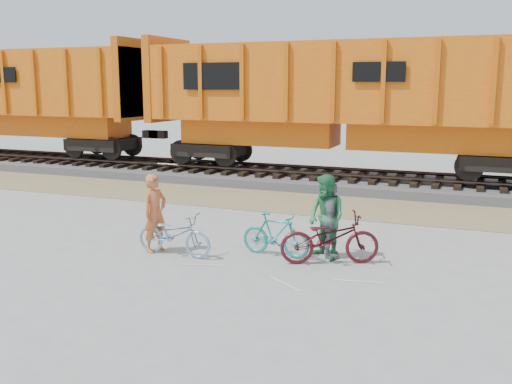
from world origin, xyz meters
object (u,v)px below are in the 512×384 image
bicycle_maroon (330,238)px  hopper_car_center (344,98)px  hopper_car_left (5,95)px  person_man (326,217)px  bicycle_teal (276,235)px  person_solo (155,213)px  person_woman (330,220)px  bicycle_blue (174,234)px

bicycle_maroon → hopper_car_center: bearing=-12.5°
hopper_car_left → person_man: bearing=-27.0°
bicycle_teal → person_solo: bearing=109.1°
hopper_car_center → person_man: size_ratio=8.17×
person_woman → hopper_car_center: bearing=-4.1°
person_solo → person_man: (3.45, 0.83, 0.04)m
hopper_car_center → person_man: hopper_car_center is taller
bicycle_teal → person_solo: size_ratio=0.91×
hopper_car_left → bicycle_maroon: 19.14m
bicycle_maroon → person_woman: size_ratio=1.24×
bicycle_maroon → person_solo: (-3.61, -0.54, 0.31)m
hopper_car_left → bicycle_teal: 18.11m
hopper_car_center → person_man: bearing=-78.8°
hopper_car_left → bicycle_maroon: bearing=-27.5°
hopper_car_left → person_solo: (13.23, -9.31, -2.19)m
bicycle_maroon → bicycle_teal: bearing=61.7°
bicycle_blue → person_solo: person_solo is taller
person_man → person_woman: size_ratio=1.10×
person_man → hopper_car_left: bearing=-173.6°
hopper_car_center → bicycle_teal: hopper_car_center is taller
person_solo → bicycle_maroon: bearing=-65.5°
hopper_car_left → person_man: 18.84m
hopper_car_left → hopper_car_center: (15.00, 0.00, 0.00)m
bicycle_teal → bicycle_blue: bearing=115.2°
bicycle_blue → person_woman: (3.01, 1.04, 0.34)m
hopper_car_left → bicycle_blue: hopper_car_left is taller
bicycle_maroon → person_solo: person_solo is taller
bicycle_teal → person_man: 1.10m
hopper_car_left → person_woman: size_ratio=8.95×
bicycle_blue → person_woman: person_woman is taller
hopper_car_left → hopper_car_center: same height
bicycle_teal → person_woman: size_ratio=0.95×
hopper_car_left → person_woman: (16.73, -8.37, -2.22)m
hopper_car_left → bicycle_maroon: (16.83, -8.77, -2.50)m
bicycle_maroon → person_solo: size_ratio=1.18×
bicycle_maroon → person_man: bearing=4.1°
person_solo → person_man: size_ratio=0.96×
person_man → person_solo: bearing=-133.2°
person_man → person_woman: person_man is taller
bicycle_blue → person_solo: bearing=80.0°
bicycle_blue → person_woman: 3.20m
bicycle_teal → person_man: bearing=-73.9°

